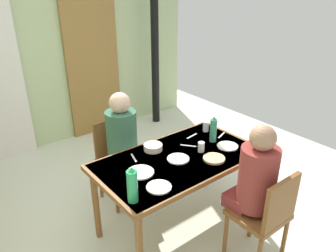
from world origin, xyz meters
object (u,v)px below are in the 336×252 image
object	(u,v)px
chair_far_diner	(117,155)
person_far_diner	(122,136)
person_near_diner	(256,176)
water_bottle_green_far	(132,185)
serving_bowl_center	(153,147)
dining_table	(179,165)
water_bottle_green_near	(213,130)
chair_near_diner	(266,214)

from	to	relation	value
chair_far_diner	person_far_diner	bearing A→B (deg)	90.00
person_near_diner	water_bottle_green_far	world-z (taller)	person_near_diner
chair_far_diner	person_near_diner	world-z (taller)	person_near_diner
person_near_diner	person_far_diner	world-z (taller)	same
person_far_diner	water_bottle_green_far	bearing A→B (deg)	62.88
person_far_diner	serving_bowl_center	xyz separation A→B (m)	(0.09, -0.38, 0.00)
dining_table	person_far_diner	bearing A→B (deg)	106.46
water_bottle_green_far	person_near_diner	bearing A→B (deg)	-22.23
chair_far_diner	serving_bowl_center	xyz separation A→B (m)	(0.09, -0.51, 0.28)
person_far_diner	water_bottle_green_near	xyz separation A→B (m)	(0.64, -0.59, 0.09)
dining_table	person_far_diner	xyz separation A→B (m)	(-0.19, 0.63, 0.10)
person_near_diner	person_far_diner	bearing A→B (deg)	109.36
water_bottle_green_far	serving_bowl_center	world-z (taller)	water_bottle_green_far
chair_near_diner	water_bottle_green_near	world-z (taller)	water_bottle_green_near
chair_near_diner	serving_bowl_center	distance (m)	1.11
chair_near_diner	dining_table	bearing A→B (deg)	108.52
serving_bowl_center	water_bottle_green_far	bearing A→B (deg)	-136.98
person_far_diner	water_bottle_green_near	size ratio (longest dim) A/B	2.96
chair_near_diner	serving_bowl_center	xyz separation A→B (m)	(-0.35, 1.02, 0.28)
chair_near_diner	chair_far_diner	bearing A→B (deg)	106.12
person_near_diner	person_far_diner	distance (m)	1.34
dining_table	water_bottle_green_far	distance (m)	0.73
dining_table	water_bottle_green_far	bearing A→B (deg)	-157.81
water_bottle_green_near	water_bottle_green_far	xyz separation A→B (m)	(-1.10, -0.30, 0.01)
person_near_diner	serving_bowl_center	size ratio (longest dim) A/B	4.53
chair_far_diner	water_bottle_green_near	size ratio (longest dim) A/B	3.34
person_far_diner	serving_bowl_center	world-z (taller)	person_far_diner
dining_table	water_bottle_green_near	distance (m)	0.50
chair_near_diner	water_bottle_green_near	distance (m)	0.91
dining_table	chair_near_diner	world-z (taller)	chair_near_diner
person_near_diner	serving_bowl_center	distance (m)	0.95
chair_near_diner	chair_far_diner	distance (m)	1.60
dining_table	water_bottle_green_near	world-z (taller)	water_bottle_green_near
water_bottle_green_near	chair_near_diner	bearing A→B (deg)	-104.11
water_bottle_green_near	dining_table	bearing A→B (deg)	-175.56
water_bottle_green_near	water_bottle_green_far	bearing A→B (deg)	-164.86
dining_table	person_far_diner	size ratio (longest dim) A/B	1.90
person_far_diner	serving_bowl_center	bearing A→B (deg)	103.92
chair_far_diner	serving_bowl_center	world-z (taller)	chair_far_diner
chair_near_diner	person_far_diner	xyz separation A→B (m)	(-0.44, 1.40, 0.28)
chair_near_diner	person_far_diner	world-z (taller)	person_far_diner
water_bottle_green_near	person_far_diner	bearing A→B (deg)	137.31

